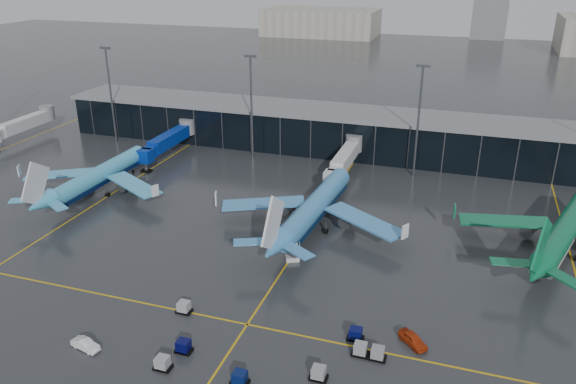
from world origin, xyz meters
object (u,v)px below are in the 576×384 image
(airliner_arkefly, at_px, (99,165))
(service_van_white, at_px, (86,344))
(airliner_aer_lingus, at_px, (568,217))
(service_van_red, at_px, (413,339))
(baggage_carts, at_px, (272,350))
(airliner_klm_near, at_px, (315,194))
(mobile_airstair, at_px, (292,254))

(airliner_arkefly, height_order, service_van_white, airliner_arkefly)
(airliner_aer_lingus, distance_m, service_van_red, 40.18)
(service_van_red, bearing_deg, airliner_arkefly, 109.73)
(airliner_arkefly, height_order, service_van_red, airliner_arkefly)
(airliner_arkefly, xyz_separation_m, baggage_carts, (53.10, -39.00, -5.37))
(airliner_klm_near, height_order, service_van_white, airliner_klm_near)
(baggage_carts, height_order, service_van_red, baggage_carts)
(airliner_arkefly, xyz_separation_m, service_van_red, (69.93, -31.21, -5.35))
(airliner_arkefly, relative_size, airliner_aer_lingus, 0.96)
(airliner_aer_lingus, relative_size, service_van_red, 9.11)
(airliner_arkefly, relative_size, service_van_red, 8.72)
(airliner_arkefly, xyz_separation_m, airliner_aer_lingus, (91.20, 2.42, 0.28))
(baggage_carts, bearing_deg, service_van_white, -164.42)
(airliner_arkefly, relative_size, airliner_klm_near, 0.94)
(mobile_airstair, relative_size, service_van_red, 0.84)
(airliner_arkefly, bearing_deg, service_van_red, -23.08)
(airliner_klm_near, xyz_separation_m, baggage_carts, (4.93, -37.33, -5.78))
(baggage_carts, relative_size, service_van_red, 6.61)
(airliner_klm_near, relative_size, service_van_red, 9.31)
(service_van_white, bearing_deg, airliner_aer_lingus, -39.96)
(mobile_airstair, bearing_deg, airliner_klm_near, 63.62)
(airliner_klm_near, height_order, mobile_airstair, airliner_klm_near)
(airliner_aer_lingus, bearing_deg, baggage_carts, -114.39)
(airliner_klm_near, distance_m, mobile_airstair, 14.10)
(baggage_carts, height_order, mobile_airstair, mobile_airstair)
(mobile_airstair, height_order, service_van_red, mobile_airstair)
(airliner_klm_near, xyz_separation_m, mobile_airstair, (-0.34, -12.86, -5.77))
(baggage_carts, bearing_deg, airliner_arkefly, 143.70)
(baggage_carts, distance_m, service_van_white, 24.23)
(mobile_airstair, xyz_separation_m, service_van_white, (-18.07, -30.97, -0.08))
(service_van_white, bearing_deg, service_van_red, -58.32)
(airliner_arkefly, distance_m, mobile_airstair, 50.28)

